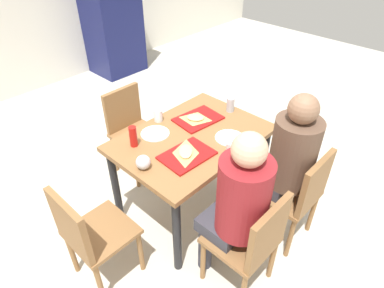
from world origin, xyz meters
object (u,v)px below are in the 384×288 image
chair_near_right (299,193)px  plastic_cup_a (158,115)px  chair_left_end (89,233)px  tray_red_near (187,155)px  chair_near_left (252,240)px  condiment_bottle (133,136)px  person_in_brown_jacket (287,158)px  pizza_slice_a (186,152)px  foil_bundle (143,162)px  main_table (192,147)px  drink_fridge (110,7)px  person_in_red (238,202)px  plastic_cup_b (231,148)px  paper_plate_center (155,133)px  pizza_slice_b (195,118)px  tray_red_far (198,119)px  paper_plate_near_edge (230,138)px  soda_can (230,105)px  chair_far_side (131,126)px

chair_near_right → plastic_cup_a: size_ratio=8.37×
chair_left_end → tray_red_near: chair_left_end is taller
chair_near_left → chair_near_right: 0.58m
chair_near_left → condiment_bottle: size_ratio=5.23×
person_in_brown_jacket → pizza_slice_a: person_in_brown_jacket is taller
chair_near_left → pizza_slice_a: (0.09, 0.67, 0.29)m
foil_bundle → chair_left_end: bearing=177.5°
main_table → person_in_brown_jacket: size_ratio=0.93×
drink_fridge → chair_near_right: bearing=-105.7°
person_in_red → plastic_cup_b: (0.32, 0.31, 0.07)m
paper_plate_center → pizza_slice_b: bearing=-15.1°
chair_left_end → person_in_red: bearing=-44.1°
plastic_cup_a → chair_near_right: bearing=-74.4°
chair_near_right → pizza_slice_b: 0.97m
pizza_slice_a → paper_plate_center: bearing=86.2°
person_in_brown_jacket → drink_fridge: bearing=73.7°
tray_red_far → plastic_cup_a: plastic_cup_a is taller
foil_bundle → main_table: bearing=2.4°
paper_plate_near_edge → soda_can: soda_can is taller
tray_red_far → plastic_cup_a: bearing=135.8°
foil_bundle → person_in_brown_jacket: bearing=-39.0°
main_table → pizza_slice_a: bearing=-147.6°
chair_near_right → foil_bundle: foil_bundle is taller
person_in_red → tray_red_near: (0.09, 0.51, 0.03)m
tray_red_near → person_in_red: bearing=-99.7°
chair_near_left → person_in_red: person_in_red is taller
plastic_cup_a → soda_can: 0.62m
plastic_cup_a → paper_plate_center: bearing=-139.7°
person_in_red → pizza_slice_b: person_in_red is taller
tray_red_near → pizza_slice_a: pizza_slice_a is taller
chair_left_end → person_in_red: 0.97m
chair_far_side → foil_bundle: foil_bundle is taller
tray_red_far → plastic_cup_a: size_ratio=3.60×
pizza_slice_b → soda_can: (0.31, -0.11, 0.04)m
chair_left_end → paper_plate_center: bearing=15.9°
chair_near_left → foil_bundle: size_ratio=8.37×
plastic_cup_b → tray_red_near: bearing=138.5°
pizza_slice_b → condiment_bottle: condiment_bottle is taller
paper_plate_near_edge → foil_bundle: bearing=162.9°
tray_red_near → plastic_cup_a: (0.17, 0.49, 0.04)m
chair_far_side → plastic_cup_b: plastic_cup_b is taller
plastic_cup_a → soda_can: (0.52, -0.33, 0.01)m
pizza_slice_a → chair_near_right: bearing=-54.0°
tray_red_far → plastic_cup_a: 0.33m
main_table → plastic_cup_a: bearing=94.8°
chair_near_right → paper_plate_center: chair_near_right is taller
plastic_cup_a → person_in_brown_jacket: bearing=-72.4°
pizza_slice_b → foil_bundle: 0.69m
plastic_cup_a → paper_plate_near_edge: bearing=-70.5°
chair_near_right → tray_red_far: chair_near_right is taller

